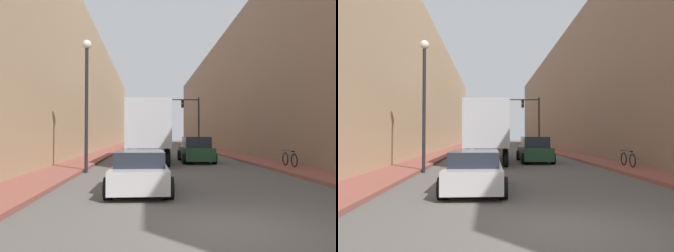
{
  "view_description": "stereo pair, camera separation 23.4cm",
  "coord_description": "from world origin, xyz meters",
  "views": [
    {
      "loc": [
        -1.67,
        -6.33,
        1.83
      ],
      "look_at": [
        -0.48,
        12.2,
        2.34
      ],
      "focal_mm": 35.0,
      "sensor_mm": 36.0,
      "label": 1
    },
    {
      "loc": [
        -1.43,
        -6.34,
        1.83
      ],
      "look_at": [
        -0.48,
        12.2,
        2.34
      ],
      "focal_mm": 35.0,
      "sensor_mm": 36.0,
      "label": 2
    }
  ],
  "objects": [
    {
      "name": "ground_plane",
      "position": [
        0.0,
        0.0,
        0.0
      ],
      "size": [
        200.0,
        200.0,
        0.0
      ],
      "primitive_type": "plane",
      "color": "#565451"
    },
    {
      "name": "sidewalk_right",
      "position": [
        5.82,
        30.0,
        0.07
      ],
      "size": [
        2.13,
        80.0,
        0.15
      ],
      "color": "brown",
      "rests_on": "ground"
    },
    {
      "name": "sidewalk_left",
      "position": [
        -5.82,
        30.0,
        0.07
      ],
      "size": [
        2.13,
        80.0,
        0.15
      ],
      "color": "brown",
      "rests_on": "ground"
    },
    {
      "name": "building_right",
      "position": [
        9.89,
        30.0,
        6.62
      ],
      "size": [
        6.0,
        80.0,
        13.24
      ],
      "color": "#846B56",
      "rests_on": "ground"
    },
    {
      "name": "building_left",
      "position": [
        -9.89,
        30.0,
        6.36
      ],
      "size": [
        6.0,
        80.0,
        12.72
      ],
      "color": "tan",
      "rests_on": "ground"
    },
    {
      "name": "semi_truck",
      "position": [
        -1.61,
        17.94,
        2.17
      ],
      "size": [
        2.55,
        13.52,
        3.84
      ],
      "color": "#B2B7C1",
      "rests_on": "ground"
    },
    {
      "name": "sedan_car",
      "position": [
        -1.9,
        4.55,
        0.64
      ],
      "size": [
        1.98,
        4.35,
        1.31
      ],
      "color": "#B7B7BC",
      "rests_on": "ground"
    },
    {
      "name": "suv_car",
      "position": [
        1.61,
        15.65,
        0.8
      ],
      "size": [
        2.11,
        4.73,
        1.71
      ],
      "color": "#234C2D",
      "rests_on": "ground"
    },
    {
      "name": "traffic_signal_gantry",
      "position": [
        3.21,
        33.11,
        4.41
      ],
      "size": [
        6.04,
        0.35,
        6.4
      ],
      "color": "black",
      "rests_on": "ground"
    },
    {
      "name": "street_lamp",
      "position": [
        -4.61,
        9.73,
        4.18
      ],
      "size": [
        0.44,
        0.44,
        6.47
      ],
      "color": "black",
      "rests_on": "ground"
    },
    {
      "name": "parked_bicycle",
      "position": [
        5.96,
        10.77,
        0.53
      ],
      "size": [
        0.44,
        1.82,
        0.86
      ],
      "color": "black",
      "rests_on": "sidewalk_right"
    }
  ]
}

